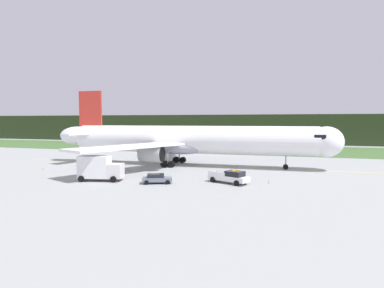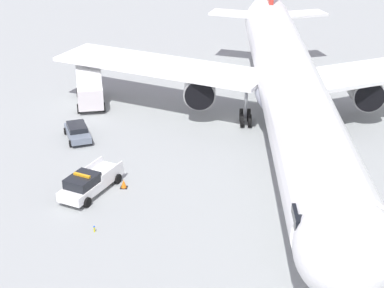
{
  "view_description": "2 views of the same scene",
  "coord_description": "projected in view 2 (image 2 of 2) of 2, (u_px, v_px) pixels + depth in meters",
  "views": [
    {
      "loc": [
        22.25,
        -54.81,
        8.6
      ],
      "look_at": [
        4.51,
        2.47,
        4.26
      ],
      "focal_mm": 30.48,
      "sensor_mm": 36.0,
      "label": 1
    },
    {
      "loc": [
        53.7,
        -1.59,
        22.45
      ],
      "look_at": [
        9.83,
        -3.86,
        2.16
      ],
      "focal_mm": 58.35,
      "sensor_mm": 36.0,
      "label": 2
    }
  ],
  "objects": [
    {
      "name": "ground",
      "position": [
        239.0,
        122.0,
        58.02
      ],
      "size": [
        320.0,
        320.0,
        0.0
      ],
      "primitive_type": "plane",
      "color": "#929796"
    },
    {
      "name": "ops_pickup_truck",
      "position": [
        89.0,
        182.0,
        45.33
      ],
      "size": [
        6.08,
        4.1,
        1.94
      ],
      "color": "white",
      "rests_on": "ground"
    },
    {
      "name": "apron_cone",
      "position": [
        124.0,
        184.0,
        46.34
      ],
      "size": [
        0.53,
        0.53,
        0.67
      ],
      "color": "black",
      "rests_on": "ground"
    },
    {
      "name": "staff_car",
      "position": [
        78.0,
        131.0,
        54.23
      ],
      "size": [
        4.39,
        3.14,
        1.3
      ],
      "color": "slate",
      "rests_on": "ground"
    },
    {
      "name": "catering_truck",
      "position": [
        89.0,
        86.0,
        61.58
      ],
      "size": [
        6.55,
        3.85,
        3.73
      ],
      "color": "silver",
      "rests_on": "ground"
    },
    {
      "name": "taxiway_edge_light_west",
      "position": [
        155.0,
        59.0,
        74.93
      ],
      "size": [
        0.12,
        0.12,
        0.49
      ],
      "color": "yellow",
      "rests_on": "ground"
    },
    {
      "name": "taxiway_centerline_main",
      "position": [
        286.0,
        139.0,
        54.49
      ],
      "size": [
        73.69,
        2.07,
        0.01
      ],
      "primitive_type": "cube",
      "rotation": [
        0.0,
        0.0,
        0.02
      ],
      "color": "yellow",
      "rests_on": "ground"
    },
    {
      "name": "airliner",
      "position": [
        288.0,
        84.0,
        53.06
      ],
      "size": [
        55.77,
        44.26,
        14.65
      ],
      "color": "white",
      "rests_on": "ground"
    },
    {
      "name": "taxiway_edge_light_east",
      "position": [
        94.0,
        229.0,
        40.9
      ],
      "size": [
        0.12,
        0.12,
        0.46
      ],
      "color": "yellow",
      "rests_on": "ground"
    }
  ]
}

